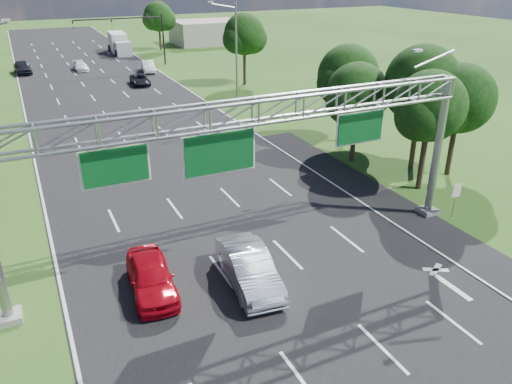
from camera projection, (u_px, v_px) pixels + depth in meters
ground at (155, 148)px, 39.65m from camera, size 220.00×220.00×0.00m
road at (155, 148)px, 39.65m from camera, size 18.00×180.00×0.02m
road_flare at (388, 204)px, 30.54m from camera, size 3.00×30.00×0.02m
sign_gantry at (257, 124)px, 22.14m from camera, size 23.50×1.00×9.56m
regulatory_sign at (456, 194)px, 28.29m from camera, size 0.60×0.08×2.10m
traffic_signal at (138, 29)px, 69.11m from camera, size 12.21×0.24×7.00m
streetlight_r_mid at (235, 49)px, 49.95m from camera, size 2.97×0.22×10.16m
tree_cluster_right at (401, 92)px, 34.37m from camera, size 9.91×14.60×8.68m
tree_verge_rd at (245, 36)px, 58.39m from camera, size 5.76×4.80×8.28m
tree_verge_re at (159, 18)px, 82.37m from camera, size 5.76×4.80×7.84m
building_right at (208, 32)px, 90.85m from camera, size 12.00×9.00×4.00m
red_coupe at (151, 277)px, 22.04m from camera, size 2.28×4.81×1.59m
silver_sedan at (249, 268)px, 22.54m from camera, size 2.38×5.37×1.71m
car_queue_a at (81, 66)px, 68.26m from camera, size 1.78×4.13×1.18m
car_queue_b at (140, 80)px, 60.20m from camera, size 2.38×4.57×1.23m
car_queue_c at (22, 67)px, 66.30m from camera, size 2.29×4.97×1.65m
car_queue_d at (148, 66)px, 67.34m from camera, size 2.17×4.67×1.48m
box_truck at (119, 44)px, 81.19m from camera, size 2.83×8.46×3.15m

